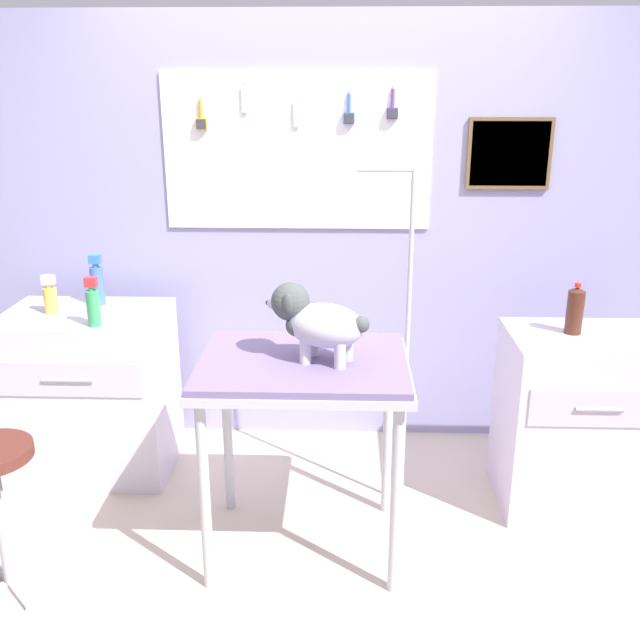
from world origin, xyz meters
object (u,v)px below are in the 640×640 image
at_px(dog, 315,321).
at_px(counter_left, 92,392).
at_px(grooming_arm, 404,358).
at_px(grooming_table, 303,381).
at_px(conditioner_bottle, 50,297).
at_px(soda_bottle, 575,310).
at_px(cabinet_right, 575,420).

height_order(dog, counter_left, dog).
bearing_deg(grooming_arm, counter_left, 169.61).
relative_size(grooming_table, conditioner_bottle, 4.57).
bearing_deg(counter_left, soda_bottle, -5.03).
distance_m(dog, soda_bottle, 1.26).
height_order(dog, cabinet_right, dog).
bearing_deg(counter_left, dog, -29.14).
distance_m(grooming_table, counter_left, 1.36).
height_order(grooming_arm, conditioner_bottle, grooming_arm).
relative_size(conditioner_bottle, soda_bottle, 0.81).
xyz_separation_m(grooming_arm, counter_left, (-1.58, 0.29, -0.32)).
xyz_separation_m(grooming_arm, cabinet_right, (0.83, 0.05, -0.32)).
bearing_deg(grooming_table, counter_left, 150.14).
bearing_deg(soda_bottle, grooming_table, -159.92).
bearing_deg(conditioner_bottle, cabinet_right, -5.28).
distance_m(grooming_arm, dog, 0.62).
height_order(grooming_table, grooming_arm, grooming_arm).
height_order(counter_left, conditioner_bottle, conditioner_bottle).
distance_m(grooming_table, conditioner_bottle, 1.45).
xyz_separation_m(counter_left, conditioner_bottle, (-0.15, -0.01, 0.51)).
height_order(grooming_arm, counter_left, grooming_arm).
xyz_separation_m(cabinet_right, conditioner_bottle, (-2.56, 0.24, 0.51)).
xyz_separation_m(grooming_table, soda_bottle, (1.22, 0.45, 0.18)).
xyz_separation_m(cabinet_right, soda_bottle, (-0.05, 0.04, 0.54)).
bearing_deg(dog, grooming_table, 169.67).
height_order(counter_left, soda_bottle, soda_bottle).
bearing_deg(conditioner_bottle, dog, -25.99).
relative_size(counter_left, cabinet_right, 1.01).
relative_size(dog, soda_bottle, 1.77).
xyz_separation_m(grooming_table, conditioner_bottle, (-1.29, 0.64, 0.15)).
bearing_deg(conditioner_bottle, soda_bottle, -4.54).
bearing_deg(cabinet_right, grooming_table, -162.18).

